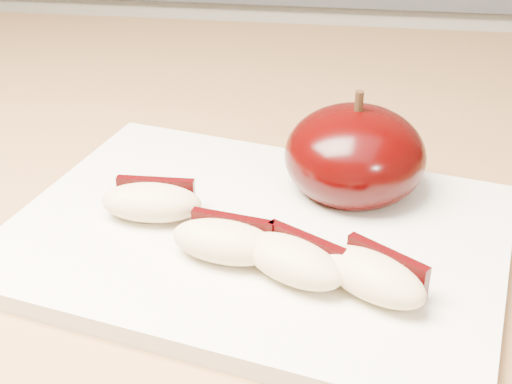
# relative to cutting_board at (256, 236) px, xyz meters

# --- Properties ---
(back_cabinet) EXTENTS (2.40, 0.62, 0.94)m
(back_cabinet) POSITION_rel_cutting_board_xyz_m (-0.03, 0.82, -0.44)
(back_cabinet) COLOR silver
(back_cabinet) RESTS_ON ground
(cutting_board) EXTENTS (0.33, 0.27, 0.01)m
(cutting_board) POSITION_rel_cutting_board_xyz_m (0.00, 0.00, 0.00)
(cutting_board) COLOR silver
(cutting_board) RESTS_ON island_counter
(apple_half) EXTENTS (0.10, 0.10, 0.08)m
(apple_half) POSITION_rel_cutting_board_xyz_m (0.06, 0.06, 0.03)
(apple_half) COLOR black
(apple_half) RESTS_ON cutting_board
(apple_wedge_a) EXTENTS (0.06, 0.03, 0.02)m
(apple_wedge_a) POSITION_rel_cutting_board_xyz_m (-0.06, 0.00, 0.02)
(apple_wedge_a) COLOR #D9BE89
(apple_wedge_a) RESTS_ON cutting_board
(apple_wedge_b) EXTENTS (0.07, 0.04, 0.02)m
(apple_wedge_b) POSITION_rel_cutting_board_xyz_m (-0.01, -0.03, 0.02)
(apple_wedge_b) COLOR #D9BE89
(apple_wedge_b) RESTS_ON cutting_board
(apple_wedge_c) EXTENTS (0.07, 0.06, 0.02)m
(apple_wedge_c) POSITION_rel_cutting_board_xyz_m (0.03, -0.04, 0.02)
(apple_wedge_c) COLOR #D9BE89
(apple_wedge_c) RESTS_ON cutting_board
(apple_wedge_d) EXTENTS (0.07, 0.06, 0.02)m
(apple_wedge_d) POSITION_rel_cutting_board_xyz_m (0.07, -0.05, 0.02)
(apple_wedge_d) COLOR #D9BE89
(apple_wedge_d) RESTS_ON cutting_board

